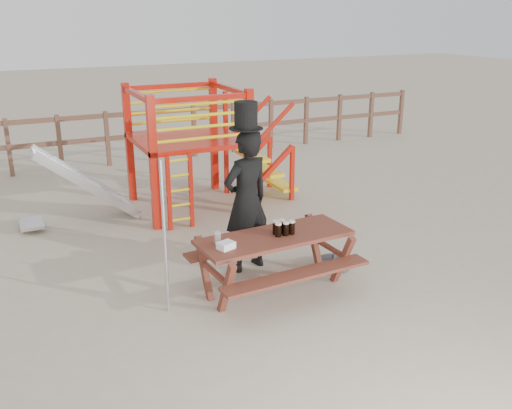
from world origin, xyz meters
name	(u,v)px	position (x,y,z in m)	size (l,w,h in m)	color
ground	(270,298)	(0.00, 0.00, 0.00)	(60.00, 60.00, 0.00)	tan
back_fence	(130,131)	(0.00, 7.00, 0.74)	(15.09, 0.09, 1.20)	brown
playground_fort	(183,147)	(0.12, 3.58, 1.07)	(4.71, 1.84, 2.10)	#B9180C
picnic_table	(274,256)	(0.13, 0.16, 0.46)	(1.95, 1.40, 0.73)	brown
man_with_hat	(246,197)	(0.09, 0.89, 1.00)	(0.78, 0.61, 2.22)	black
metal_pole	(165,239)	(-1.20, 0.21, 0.90)	(0.04, 0.04, 1.79)	#B2B2B7
parasol_base	(334,264)	(1.15, 0.40, 0.05)	(0.44, 0.44, 0.19)	#353439
paper_bag	(226,245)	(-0.55, 0.04, 0.77)	(0.18, 0.14, 0.08)	white
stout_pints	(283,228)	(0.23, 0.15, 0.81)	(0.26, 0.17, 0.17)	black
empty_glasses	(218,238)	(-0.58, 0.21, 0.79)	(0.07, 0.07, 0.15)	silver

